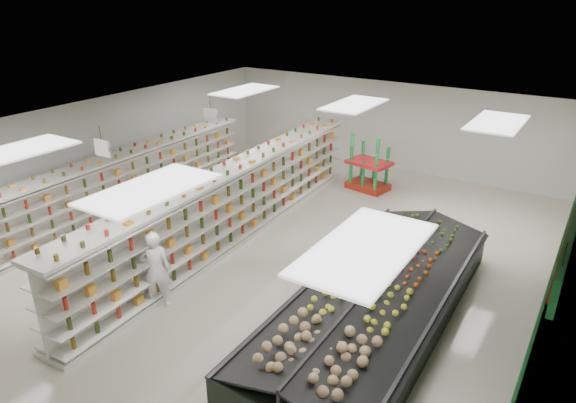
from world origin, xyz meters
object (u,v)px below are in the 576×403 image
Objects in this scene: gondola_center at (234,206)px; soda_endcap at (369,165)px; shopper_main at (156,269)px; gondola_left at (122,186)px; produce_island at (377,300)px; shopper_background at (243,175)px.

soda_endcap is (1.55, 5.29, -0.08)m from gondola_center.
gondola_center is 6.70× the size of soda_endcap.
shopper_main is at bearing -96.23° from soda_endcap.
gondola_center reaches higher than gondola_left.
gondola_center is 1.55× the size of produce_island.
shopper_background is (2.40, 2.78, -0.06)m from gondola_left.
gondola_left is 8.77m from produce_island.
produce_island is at bearing 169.06° from shopper_main.
soda_endcap is 4.22m from shopper_background.
gondola_left is 5.44m from shopper_main.
soda_endcap is at bearing -132.48° from shopper_main.
gondola_left is 5.94× the size of soda_endcap.
produce_island is at bearing -64.45° from soda_endcap.
gondola_center is at bearing -116.37° from shopper_main.
produce_island is (8.70, -1.06, -0.32)m from gondola_left.
shopper_main is 6.19m from shopper_background.
gondola_center is 2.84m from shopper_background.
gondola_center is 6.70× the size of shopper_main.
gondola_center is 3.48m from shopper_main.
shopper_main reaches higher than shopper_background.
gondola_center reaches higher than produce_island.
gondola_left is 3.94m from gondola_center.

